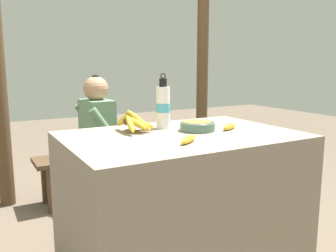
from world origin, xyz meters
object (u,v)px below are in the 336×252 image
at_px(loose_banana_front, 188,139).
at_px(banana_bunch_green, 171,139).
at_px(loose_banana_side, 229,127).
at_px(seated_vendor, 92,130).
at_px(support_post_far, 203,44).
at_px(water_bottle, 163,106).
at_px(wooden_bench, 127,157).
at_px(banana_bunch_ripe, 133,121).
at_px(serving_bowl, 197,126).

relative_size(loose_banana_front, banana_bunch_green, 0.58).
relative_size(loose_banana_front, loose_banana_side, 1.00).
bearing_deg(seated_vendor, banana_bunch_green, 179.06).
distance_m(loose_banana_side, support_post_far, 1.79).
height_order(water_bottle, wooden_bench, water_bottle).
relative_size(loose_banana_front, wooden_bench, 0.09).
bearing_deg(banana_bunch_ripe, loose_banana_front, -73.47).
relative_size(banana_bunch_ripe, banana_bunch_green, 1.05).
relative_size(serving_bowl, seated_vendor, 0.19).
bearing_deg(loose_banana_side, seated_vendor, 109.66).
bearing_deg(banana_bunch_ripe, serving_bowl, -23.73).
relative_size(seated_vendor, banana_bunch_green, 4.16).
distance_m(loose_banana_front, seated_vendor, 1.40).
height_order(loose_banana_front, wooden_bench, loose_banana_front).
relative_size(wooden_bench, support_post_far, 0.58).
relative_size(banana_bunch_ripe, loose_banana_front, 1.81).
bearing_deg(seated_vendor, loose_banana_side, 105.84).
xyz_separation_m(seated_vendor, support_post_far, (1.27, 0.27, 0.73)).
bearing_deg(banana_bunch_green, water_bottle, -121.92).
bearing_deg(wooden_bench, support_post_far, 13.79).
xyz_separation_m(serving_bowl, wooden_bench, (0.06, 1.18, -0.46)).
distance_m(serving_bowl, loose_banana_side, 0.19).
bearing_deg(banana_bunch_green, serving_bowl, -113.07).
bearing_deg(support_post_far, banana_bunch_ripe, -136.56).
distance_m(loose_banana_front, wooden_bench, 1.52).
bearing_deg(seated_vendor, support_post_far, -171.81).
distance_m(banana_bunch_ripe, wooden_bench, 1.21).
relative_size(banana_bunch_ripe, loose_banana_side, 1.82).
bearing_deg(loose_banana_front, water_bottle, 78.16).
height_order(wooden_bench, banana_bunch_green, banana_bunch_green).
bearing_deg(seated_vendor, banana_bunch_ripe, 81.92).
relative_size(water_bottle, wooden_bench, 0.21).
relative_size(loose_banana_side, wooden_bench, 0.09).
height_order(seated_vendor, support_post_far, support_post_far).
distance_m(loose_banana_front, banana_bunch_green, 1.63).
relative_size(banana_bunch_green, support_post_far, 0.09).
bearing_deg(banana_bunch_green, support_post_far, 24.53).
bearing_deg(banana_bunch_ripe, wooden_bench, 69.58).
relative_size(serving_bowl, water_bottle, 0.61).
height_order(loose_banana_side, seated_vendor, seated_vendor).
bearing_deg(serving_bowl, banana_bunch_ripe, 156.27).
height_order(wooden_bench, support_post_far, support_post_far).
distance_m(banana_bunch_ripe, loose_banana_side, 0.55).
bearing_deg(banana_bunch_green, banana_bunch_ripe, -128.78).
bearing_deg(banana_bunch_green, seated_vendor, -177.11).
distance_m(loose_banana_front, loose_banana_side, 0.43).
bearing_deg(banana_bunch_green, loose_banana_front, -116.77).
height_order(serving_bowl, wooden_bench, serving_bowl).
height_order(banana_bunch_ripe, support_post_far, support_post_far).
bearing_deg(wooden_bench, banana_bunch_green, 0.43).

